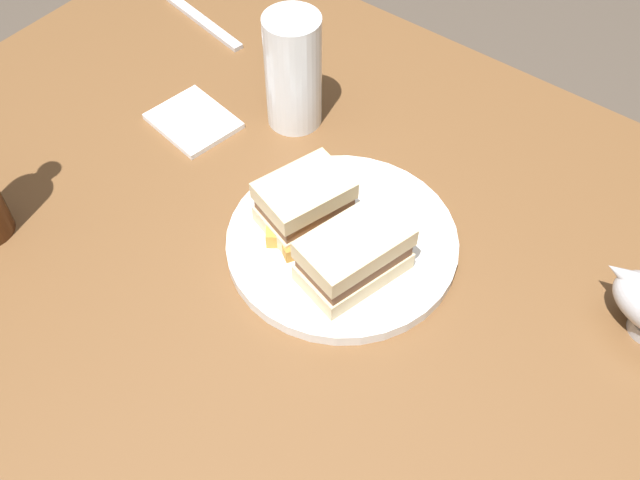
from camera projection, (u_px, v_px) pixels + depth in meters
name	position (u px, v px, depth m)	size (l,w,h in m)	color
dining_table	(303.00, 405.00, 1.14)	(1.24, 0.95, 0.72)	brown
plate	(342.00, 242.00, 0.87)	(0.27, 0.27, 0.02)	white
sandwich_half_left	(305.00, 202.00, 0.86)	(0.10, 0.12, 0.06)	beige
sandwich_half_right	(354.00, 255.00, 0.81)	(0.10, 0.13, 0.07)	beige
potato_wedge_front	(303.00, 244.00, 0.85)	(0.05, 0.02, 0.02)	#B77F33
potato_wedge_middle	(302.00, 235.00, 0.86)	(0.04, 0.02, 0.01)	#B77F33
potato_wedge_back	(282.00, 235.00, 0.85)	(0.04, 0.02, 0.02)	gold
pint_glass	(294.00, 78.00, 0.96)	(0.07, 0.07, 0.16)	white
napkin	(193.00, 121.00, 1.01)	(0.11, 0.09, 0.01)	white
fork	(203.00, 22.00, 1.15)	(0.18, 0.02, 0.01)	silver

